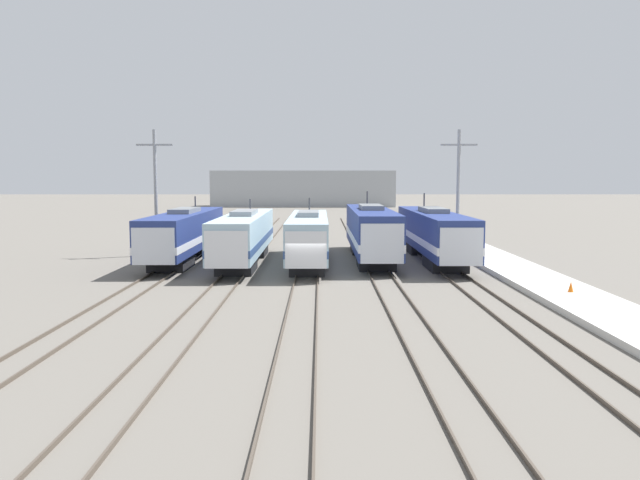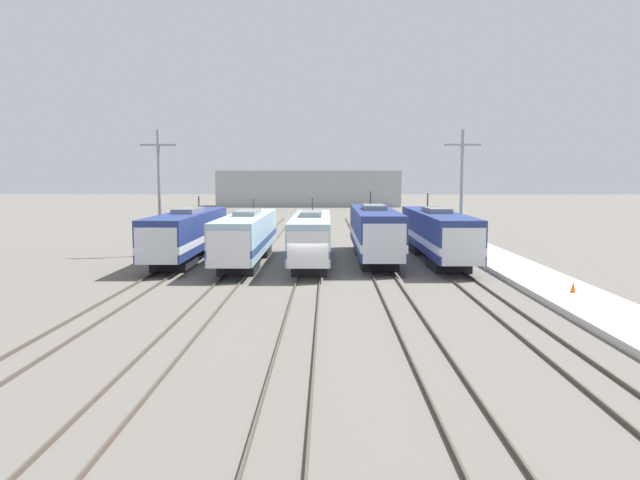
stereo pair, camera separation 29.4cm
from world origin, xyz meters
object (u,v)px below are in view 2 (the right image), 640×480
object	(u,v)px
locomotive_center_left	(247,236)
locomotive_far_right	(437,234)
traffic_cone	(573,287)
locomotive_center_right	(374,232)
catenary_tower_right	(462,189)
catenary_tower_left	(159,189)
locomotive_center	(311,237)
locomotive_far_left	(187,234)

from	to	relation	value
locomotive_center_left	locomotive_far_right	bearing A→B (deg)	6.61
locomotive_center_left	traffic_cone	world-z (taller)	locomotive_center_left
locomotive_center_right	locomotive_far_right	world-z (taller)	locomotive_center_right
locomotive_center_left	catenary_tower_right	bearing A→B (deg)	16.42
catenary_tower_left	traffic_cone	bearing A→B (deg)	-34.25
locomotive_center	locomotive_center_right	distance (m)	5.54
locomotive_far_right	traffic_cone	xyz separation A→B (m)	(4.65, -15.12, -1.50)
catenary_tower_right	traffic_cone	bearing A→B (deg)	-83.49
locomotive_far_left	locomotive_center_right	size ratio (longest dim) A/B	1.04
catenary_tower_right	locomotive_far_right	bearing A→B (deg)	-127.05
locomotive_center_left	traffic_cone	xyz separation A→B (m)	(19.28, -13.43, -1.44)
locomotive_far_left	locomotive_center	bearing A→B (deg)	-13.13
catenary_tower_left	locomotive_far_left	bearing A→B (deg)	-48.86
locomotive_center_right	traffic_cone	xyz separation A→B (m)	(9.53, -15.42, -1.60)
locomotive_center	locomotive_center_right	world-z (taller)	locomotive_center_right
catenary_tower_left	traffic_cone	world-z (taller)	catenary_tower_left
locomotive_far_right	catenary_tower_right	world-z (taller)	catenary_tower_right
locomotive_center_right	locomotive_far_left	bearing A→B (deg)	-178.60
locomotive_far_right	catenary_tower_left	world-z (taller)	catenary_tower_left
locomotive_center_left	catenary_tower_left	xyz separation A→B (m)	(-7.87, 5.06, 3.47)
catenary_tower_right	locomotive_center	bearing A→B (deg)	-155.13
locomotive_far_left	locomotive_far_right	distance (m)	19.51
locomotive_far_right	traffic_cone	size ratio (longest dim) A/B	34.25
locomotive_center_right	catenary_tower_left	size ratio (longest dim) A/B	1.77
locomotive_center	locomotive_far_right	size ratio (longest dim) A/B	0.87
locomotive_center_left	locomotive_far_right	distance (m)	14.73
locomotive_center_right	catenary_tower_left	distance (m)	18.19
catenary_tower_left	catenary_tower_right	size ratio (longest dim) A/B	1.00
locomotive_far_left	catenary_tower_right	bearing A→B (deg)	8.83
locomotive_far_left	locomotive_center_right	xyz separation A→B (m)	(14.63, 0.36, 0.12)
locomotive_far_left	traffic_cone	size ratio (longest dim) A/B	32.66
locomotive_far_right	locomotive_far_left	bearing A→B (deg)	-179.83
locomotive_center_left	catenary_tower_right	distance (m)	18.23
catenary_tower_left	locomotive_far_right	bearing A→B (deg)	-8.51
locomotive_center_left	locomotive_center_right	bearing A→B (deg)	11.54
locomotive_center_left	locomotive_center	world-z (taller)	locomotive_center
locomotive_center	catenary_tower_right	bearing A→B (deg)	24.87
locomotive_center_right	catenary_tower_left	xyz separation A→B (m)	(-17.62, 3.07, 3.31)
locomotive_far_left	locomotive_center	xyz separation A→B (m)	(9.75, -2.27, -0.05)
locomotive_center_left	catenary_tower_left	world-z (taller)	catenary_tower_left
locomotive_far_left	locomotive_far_right	xyz separation A→B (m)	(19.51, 0.06, 0.02)
traffic_cone	locomotive_far_left	bearing A→B (deg)	148.06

